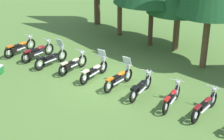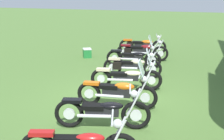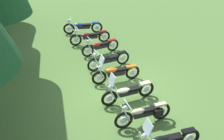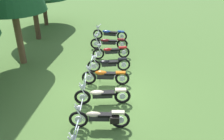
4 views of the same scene
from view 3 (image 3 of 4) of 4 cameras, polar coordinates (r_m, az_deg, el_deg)
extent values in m
plane|color=#4C7033|center=(12.17, 1.90, -4.03)|extent=(80.00, 80.00, 0.00)
torus|color=black|center=(9.69, 15.18, -12.92)|extent=(0.21, 0.70, 0.69)
cylinder|color=silver|center=(9.69, 15.18, -12.92)|extent=(0.08, 0.26, 0.26)
ellipsoid|color=black|center=(9.13, 9.65, -13.46)|extent=(0.34, 0.60, 0.16)
cube|color=black|center=(9.32, 12.16, -12.95)|extent=(0.32, 0.56, 0.10)
cube|color=black|center=(9.45, 15.01, -11.60)|extent=(0.25, 0.46, 0.08)
cylinder|color=silver|center=(8.95, 6.35, -13.51)|extent=(0.09, 0.34, 0.65)
cylinder|color=silver|center=(8.69, 7.18, -12.10)|extent=(0.71, 0.13, 0.04)
sphere|color=silver|center=(8.74, 6.58, -12.82)|extent=(0.19, 0.19, 0.17)
cylinder|color=silver|center=(9.49, 11.43, -13.24)|extent=(0.19, 0.80, 0.08)
cube|color=silver|center=(8.57, 7.13, -11.23)|extent=(0.46, 0.21, 0.39)
torus|color=black|center=(10.04, 2.32, -9.94)|extent=(0.23, 0.70, 0.69)
cylinder|color=silver|center=(10.04, 2.32, -9.94)|extent=(0.10, 0.27, 0.27)
torus|color=black|center=(10.58, 9.82, -8.09)|extent=(0.23, 0.70, 0.69)
cylinder|color=silver|center=(10.58, 9.82, -8.09)|extent=(0.10, 0.27, 0.27)
cube|color=black|center=(10.22, 6.21, -8.57)|extent=(0.31, 0.75, 0.23)
ellipsoid|color=beige|center=(10.07, 5.20, -8.21)|extent=(0.31, 0.55, 0.18)
cube|color=black|center=(10.23, 7.28, -7.84)|extent=(0.29, 0.52, 0.10)
cube|color=beige|center=(10.35, 9.58, -6.76)|extent=(0.24, 0.46, 0.08)
cylinder|color=silver|center=(9.83, 2.82, -8.75)|extent=(0.11, 0.34, 0.65)
cylinder|color=silver|center=(9.92, 2.54, -8.31)|extent=(0.11, 0.34, 0.65)
cylinder|color=silver|center=(9.70, 3.17, -6.86)|extent=(0.67, 0.16, 0.04)
sphere|color=silver|center=(9.74, 2.65, -7.53)|extent=(0.20, 0.20, 0.17)
cylinder|color=silver|center=(10.41, 6.74, -8.37)|extent=(0.21, 0.73, 0.08)
cube|color=black|center=(10.34, 9.25, -8.33)|extent=(0.20, 0.34, 0.26)
cube|color=black|center=(10.53, 8.55, -7.48)|extent=(0.20, 0.34, 0.26)
torus|color=black|center=(11.08, -0.54, -5.68)|extent=(0.27, 0.68, 0.67)
cylinder|color=silver|center=(11.08, -0.54, -5.68)|extent=(0.11, 0.26, 0.25)
torus|color=black|center=(11.69, 6.84, -3.84)|extent=(0.27, 0.68, 0.67)
cylinder|color=silver|center=(11.69, 6.84, -3.84)|extent=(0.11, 0.26, 0.25)
cube|color=black|center=(11.31, 3.26, -4.37)|extent=(0.41, 0.83, 0.20)
ellipsoid|color=beige|center=(11.16, 2.25, -4.10)|extent=(0.41, 0.62, 0.16)
cube|color=black|center=(11.34, 4.29, -3.72)|extent=(0.38, 0.58, 0.10)
cube|color=beige|center=(11.49, 6.58, -2.63)|extent=(0.31, 0.48, 0.08)
cylinder|color=silver|center=(10.87, -0.09, -4.56)|extent=(0.12, 0.34, 0.65)
cylinder|color=silver|center=(10.99, -0.43, -4.11)|extent=(0.12, 0.34, 0.65)
cylinder|color=silver|center=(10.77, 0.13, -2.75)|extent=(0.74, 0.22, 0.04)
sphere|color=silver|center=(10.81, -0.31, -3.39)|extent=(0.21, 0.21, 0.17)
cylinder|color=silver|center=(11.52, 3.75, -4.10)|extent=(0.27, 0.80, 0.08)
cube|color=silver|center=(10.67, 0.03, -1.95)|extent=(0.46, 0.25, 0.39)
torus|color=black|center=(12.39, -2.57, -1.56)|extent=(0.21, 0.68, 0.67)
cylinder|color=silver|center=(12.39, -2.57, -1.56)|extent=(0.09, 0.26, 0.25)
torus|color=black|center=(12.82, 4.09, -0.45)|extent=(0.21, 0.68, 0.67)
cylinder|color=silver|center=(12.82, 4.09, -0.45)|extent=(0.09, 0.26, 0.25)
cube|color=black|center=(12.52, 0.82, -0.53)|extent=(0.32, 0.79, 0.26)
ellipsoid|color=#D16014|center=(12.39, -0.10, -0.04)|extent=(0.33, 0.58, 0.20)
cube|color=black|center=(12.52, 1.75, 0.14)|extent=(0.31, 0.54, 0.10)
cube|color=#D16014|center=(12.64, 3.80, 0.72)|extent=(0.25, 0.46, 0.08)
cylinder|color=silver|center=(12.19, -2.23, -0.49)|extent=(0.10, 0.34, 0.65)
cylinder|color=silver|center=(12.31, -2.43, -0.16)|extent=(0.10, 0.34, 0.65)
cylinder|color=silver|center=(12.11, -2.00, 1.12)|extent=(0.68, 0.14, 0.04)
sphere|color=silver|center=(12.14, -2.40, 0.56)|extent=(0.19, 0.19, 0.17)
cylinder|color=silver|center=(12.72, 1.36, -0.53)|extent=(0.20, 0.77, 0.08)
cube|color=silver|center=(12.02, -2.10, 1.86)|extent=(0.46, 0.22, 0.39)
torus|color=black|center=(13.42, -3.58, 1.06)|extent=(0.29, 0.68, 0.68)
cylinder|color=silver|center=(13.42, -3.58, 1.06)|extent=(0.13, 0.27, 0.26)
torus|color=black|center=(14.01, 2.20, 2.38)|extent=(0.29, 0.68, 0.68)
cylinder|color=silver|center=(14.01, 2.20, 2.38)|extent=(0.13, 0.27, 0.26)
cube|color=black|center=(13.65, -0.63, 2.08)|extent=(0.44, 0.79, 0.21)
ellipsoid|color=black|center=(13.52, -1.44, 2.37)|extent=(0.43, 0.60, 0.16)
cube|color=black|center=(13.69, 0.16, 2.62)|extent=(0.41, 0.56, 0.10)
cube|color=black|center=(13.83, 1.93, 3.51)|extent=(0.33, 0.48, 0.08)
cylinder|color=silver|center=(13.23, -3.24, 2.09)|extent=(0.14, 0.33, 0.65)
cylinder|color=silver|center=(13.37, -3.53, 2.39)|extent=(0.14, 0.33, 0.65)
cylinder|color=silver|center=(13.18, -3.11, 3.62)|extent=(0.60, 0.22, 0.04)
sphere|color=silver|center=(13.20, -3.45, 3.07)|extent=(0.21, 0.21, 0.17)
cylinder|color=silver|center=(13.87, -0.26, 2.20)|extent=(0.30, 0.75, 0.08)
torus|color=black|center=(14.80, -4.84, 3.83)|extent=(0.31, 0.67, 0.67)
cylinder|color=silver|center=(14.80, -4.84, 3.83)|extent=(0.13, 0.26, 0.26)
torus|color=black|center=(15.37, 0.17, 4.96)|extent=(0.31, 0.67, 0.67)
cylinder|color=silver|center=(15.37, 0.17, 4.96)|extent=(0.13, 0.26, 0.26)
cube|color=black|center=(15.03, -2.29, 4.75)|extent=(0.40, 0.74, 0.22)
ellipsoid|color=#B21919|center=(14.89, -3.00, 5.07)|extent=(0.37, 0.56, 0.17)
cube|color=black|center=(15.06, -1.61, 5.27)|extent=(0.35, 0.52, 0.10)
cube|color=#B21919|center=(15.21, -0.09, 5.99)|extent=(0.29, 0.47, 0.08)
cylinder|color=silver|center=(14.64, -4.57, 4.83)|extent=(0.15, 0.33, 0.65)
cylinder|color=silver|center=(14.75, -4.78, 5.02)|extent=(0.15, 0.33, 0.65)
cylinder|color=silver|center=(14.58, -4.44, 6.19)|extent=(0.63, 0.25, 0.04)
sphere|color=silver|center=(14.60, -4.74, 5.69)|extent=(0.22, 0.22, 0.17)
cylinder|color=silver|center=(15.21, -1.92, 4.75)|extent=(0.31, 0.71, 0.08)
torus|color=black|center=(16.11, -7.23, 5.94)|extent=(0.21, 0.70, 0.69)
cylinder|color=silver|center=(16.11, -7.23, 5.94)|extent=(0.09, 0.27, 0.26)
torus|color=black|center=(16.44, -1.57, 6.66)|extent=(0.21, 0.70, 0.69)
cylinder|color=silver|center=(16.44, -1.57, 6.66)|extent=(0.09, 0.27, 0.26)
cube|color=black|center=(16.21, -4.39, 6.64)|extent=(0.29, 0.83, 0.22)
ellipsoid|color=maroon|center=(16.12, -5.19, 6.99)|extent=(0.30, 0.60, 0.17)
cube|color=black|center=(16.22, -3.62, 7.08)|extent=(0.28, 0.57, 0.10)
cube|color=maroon|center=(16.29, -1.86, 7.67)|extent=(0.22, 0.46, 0.08)
cylinder|color=silver|center=(15.94, -7.03, 6.86)|extent=(0.09, 0.34, 0.65)
cylinder|color=silver|center=(16.06, -7.13, 7.03)|extent=(0.09, 0.34, 0.65)
cylinder|color=silver|center=(15.89, -6.87, 8.10)|extent=(0.64, 0.13, 0.04)
sphere|color=silver|center=(15.92, -7.16, 7.66)|extent=(0.19, 0.19, 0.17)
cylinder|color=silver|center=(16.38, -3.85, 6.60)|extent=(0.20, 0.82, 0.08)
torus|color=black|center=(17.72, -8.54, 8.09)|extent=(0.14, 0.70, 0.70)
cylinder|color=silver|center=(17.72, -8.54, 8.09)|extent=(0.06, 0.26, 0.26)
torus|color=black|center=(17.75, -3.03, 8.42)|extent=(0.14, 0.70, 0.70)
cylinder|color=silver|center=(17.75, -3.03, 8.42)|extent=(0.06, 0.26, 0.26)
cube|color=black|center=(17.68, -5.80, 8.58)|extent=(0.24, 0.84, 0.23)
ellipsoid|color=navy|center=(17.63, -6.59, 8.96)|extent=(0.28, 0.60, 0.18)
cube|color=black|center=(17.65, -5.06, 8.96)|extent=(0.26, 0.57, 0.10)
cube|color=navy|center=(17.63, -3.32, 9.38)|extent=(0.21, 0.45, 0.08)
cylinder|color=silver|center=(17.54, -8.42, 8.92)|extent=(0.05, 0.34, 0.65)
cylinder|color=silver|center=(17.69, -8.42, 9.09)|extent=(0.05, 0.34, 0.65)
cylinder|color=silver|center=(17.50, -8.23, 10.06)|extent=(0.63, 0.06, 0.04)
sphere|color=silver|center=(17.54, -8.50, 9.67)|extent=(0.18, 0.18, 0.17)
cylinder|color=silver|center=(17.84, -5.20, 8.51)|extent=(0.11, 0.84, 0.08)
camera|label=1|loc=(24.46, 23.97, 28.64)|focal=55.03mm
camera|label=2|loc=(18.10, -11.41, 17.29)|focal=46.95mm
camera|label=4|loc=(4.40, 61.29, 1.85)|focal=38.48mm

